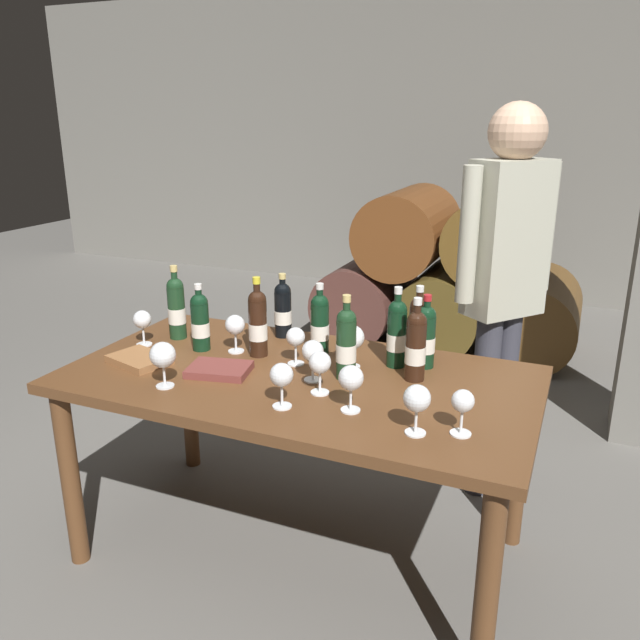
# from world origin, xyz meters

# --- Properties ---
(ground_plane) EXTENTS (14.00, 14.00, 0.00)m
(ground_plane) POSITION_xyz_m (0.00, 0.00, 0.00)
(ground_plane) COLOR #66635E
(cellar_back_wall) EXTENTS (10.00, 0.24, 2.80)m
(cellar_back_wall) POSITION_xyz_m (0.00, 4.20, 1.40)
(cellar_back_wall) COLOR slate
(cellar_back_wall) RESTS_ON ground_plane
(barrel_stack) EXTENTS (1.86, 0.90, 1.15)m
(barrel_stack) POSITION_xyz_m (0.00, 2.60, 0.52)
(barrel_stack) COLOR #502E27
(barrel_stack) RESTS_ON ground_plane
(dining_table) EXTENTS (1.70, 0.90, 0.76)m
(dining_table) POSITION_xyz_m (0.00, 0.00, 0.67)
(dining_table) COLOR brown
(dining_table) RESTS_ON ground_plane
(wine_bottle_0) EXTENTS (0.07, 0.07, 0.27)m
(wine_bottle_0) POSITION_xyz_m (-0.47, 0.08, 0.88)
(wine_bottle_0) COLOR black
(wine_bottle_0) RESTS_ON dining_table
(wine_bottle_1) EXTENTS (0.07, 0.07, 0.31)m
(wine_bottle_1) POSITION_xyz_m (0.17, 0.04, 0.89)
(wine_bottle_1) COLOR #19381E
(wine_bottle_1) RESTS_ON dining_table
(wine_bottle_2) EXTENTS (0.07, 0.07, 0.32)m
(wine_bottle_2) POSITION_xyz_m (-0.23, 0.12, 0.90)
(wine_bottle_2) COLOR black
(wine_bottle_2) RESTS_ON dining_table
(wine_bottle_3) EXTENTS (0.07, 0.07, 0.27)m
(wine_bottle_3) POSITION_xyz_m (-0.24, 0.36, 0.88)
(wine_bottle_3) COLOR black
(wine_bottle_3) RESTS_ON dining_table
(wine_bottle_4) EXTENTS (0.07, 0.07, 0.29)m
(wine_bottle_4) POSITION_xyz_m (-0.02, 0.23, 0.88)
(wine_bottle_4) COLOR black
(wine_bottle_4) RESTS_ON dining_table
(wine_bottle_5) EXTENTS (0.07, 0.07, 0.31)m
(wine_bottle_5) POSITION_xyz_m (-0.64, 0.17, 0.89)
(wine_bottle_5) COLOR #19381E
(wine_bottle_5) RESTS_ON dining_table
(wine_bottle_6) EXTENTS (0.07, 0.07, 0.29)m
(wine_bottle_6) POSITION_xyz_m (0.35, 0.34, 0.89)
(wine_bottle_6) COLOR black
(wine_bottle_6) RESTS_ON dining_table
(wine_bottle_7) EXTENTS (0.07, 0.07, 0.28)m
(wine_bottle_7) POSITION_xyz_m (0.40, 0.26, 0.88)
(wine_bottle_7) COLOR black
(wine_bottle_7) RESTS_ON dining_table
(wine_bottle_8) EXTENTS (0.07, 0.07, 0.31)m
(wine_bottle_8) POSITION_xyz_m (0.30, 0.22, 0.89)
(wine_bottle_8) COLOR black
(wine_bottle_8) RESTS_ON dining_table
(wine_bottle_9) EXTENTS (0.07, 0.07, 0.30)m
(wine_bottle_9) POSITION_xyz_m (0.40, 0.12, 0.89)
(wine_bottle_9) COLOR black
(wine_bottle_9) RESTS_ON dining_table
(wine_glass_0) EXTENTS (0.08, 0.08, 0.16)m
(wine_glass_0) POSITION_xyz_m (0.51, -0.27, 0.87)
(wine_glass_0) COLOR white
(wine_glass_0) RESTS_ON dining_table
(wine_glass_1) EXTENTS (0.08, 0.08, 0.15)m
(wine_glass_1) POSITION_xyz_m (0.07, -0.03, 0.87)
(wine_glass_1) COLOR white
(wine_glass_1) RESTS_ON dining_table
(wine_glass_2) EXTENTS (0.08, 0.08, 0.15)m
(wine_glass_2) POSITION_xyz_m (0.06, -0.26, 0.87)
(wine_glass_2) COLOR white
(wine_glass_2) RESTS_ON dining_table
(wine_glass_3) EXTENTS (0.07, 0.07, 0.15)m
(wine_glass_3) POSITION_xyz_m (-0.05, 0.09, 0.86)
(wine_glass_3) COLOR white
(wine_glass_3) RESTS_ON dining_table
(wine_glass_4) EXTENTS (0.09, 0.09, 0.16)m
(wine_glass_4) POSITION_xyz_m (0.15, 0.14, 0.88)
(wine_glass_4) COLOR white
(wine_glass_4) RESTS_ON dining_table
(wine_glass_5) EXTENTS (0.08, 0.08, 0.15)m
(wine_glass_5) POSITION_xyz_m (0.13, -0.12, 0.87)
(wine_glass_5) COLOR white
(wine_glass_5) RESTS_ON dining_table
(wine_glass_6) EXTENTS (0.07, 0.07, 0.14)m
(wine_glass_6) POSITION_xyz_m (0.63, -0.22, 0.86)
(wine_glass_6) COLOR white
(wine_glass_6) RESTS_ON dining_table
(wine_glass_7) EXTENTS (0.08, 0.08, 0.15)m
(wine_glass_7) POSITION_xyz_m (-0.33, 0.12, 0.87)
(wine_glass_7) COLOR white
(wine_glass_7) RESTS_ON dining_table
(wine_glass_8) EXTENTS (0.09, 0.09, 0.16)m
(wine_glass_8) POSITION_xyz_m (-0.38, -0.28, 0.87)
(wine_glass_8) COLOR white
(wine_glass_8) RESTS_ON dining_table
(wine_glass_9) EXTENTS (0.07, 0.07, 0.15)m
(wine_glass_9) POSITION_xyz_m (-0.72, 0.04, 0.86)
(wine_glass_9) COLOR white
(wine_glass_9) RESTS_ON dining_table
(wine_glass_10) EXTENTS (0.08, 0.08, 0.16)m
(wine_glass_10) POSITION_xyz_m (0.28, -0.20, 0.87)
(wine_glass_10) COLOR white
(wine_glass_10) RESTS_ON dining_table
(tasting_notebook) EXTENTS (0.25, 0.20, 0.03)m
(tasting_notebook) POSITION_xyz_m (-0.27, -0.10, 0.77)
(tasting_notebook) COLOR brown
(tasting_notebook) RESTS_ON dining_table
(leather_ledger) EXTENTS (0.26, 0.21, 0.03)m
(leather_ledger) POSITION_xyz_m (-0.61, -0.13, 0.77)
(leather_ledger) COLOR #936038
(leather_ledger) RESTS_ON dining_table
(sommelier_presenting) EXTENTS (0.34, 0.40, 1.72)m
(sommelier_presenting) POSITION_xyz_m (0.61, 0.75, 1.04)
(sommelier_presenting) COLOR #383842
(sommelier_presenting) RESTS_ON ground_plane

